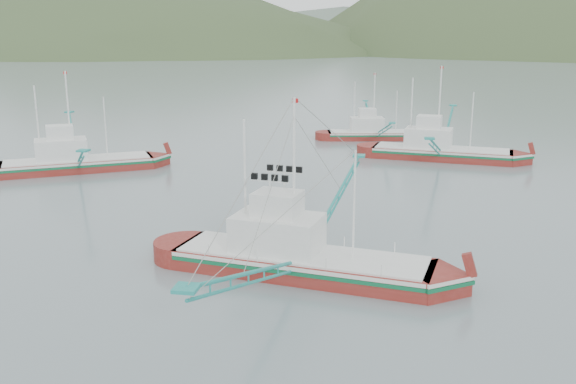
% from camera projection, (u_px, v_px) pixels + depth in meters
% --- Properties ---
extents(ground, '(1200.00, 1200.00, 0.00)m').
position_uv_depth(ground, '(272.00, 264.00, 40.41)').
color(ground, slate).
rests_on(ground, ground).
extents(main_boat, '(16.13, 28.09, 11.47)m').
position_uv_depth(main_boat, '(299.00, 243.00, 38.35)').
color(main_boat, maroon).
rests_on(main_boat, ground).
extents(bg_boat_left, '(18.11, 25.38, 11.13)m').
position_uv_depth(bg_boat_left, '(76.00, 149.00, 66.45)').
color(bg_boat_left, maroon).
rests_on(bg_boat_left, ground).
extents(bg_boat_right, '(15.85, 27.72, 11.29)m').
position_uv_depth(bg_boat_right, '(440.00, 143.00, 72.59)').
color(bg_boat_right, maroon).
rests_on(bg_boat_right, ground).
extents(bg_boat_far, '(13.40, 23.33, 9.53)m').
position_uv_depth(bg_boat_far, '(375.00, 127.00, 85.91)').
color(bg_boat_far, maroon).
rests_on(bg_boat_far, ground).
extents(headland_left, '(448.00, 308.00, 210.00)m').
position_uv_depth(headland_left, '(103.00, 52.00, 413.27)').
color(headland_left, '#364A26').
rests_on(headland_left, ground).
extents(ridge_distant, '(960.00, 400.00, 240.00)m').
position_uv_depth(ridge_distant, '(423.00, 46.00, 570.92)').
color(ridge_distant, slate).
rests_on(ridge_distant, ground).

